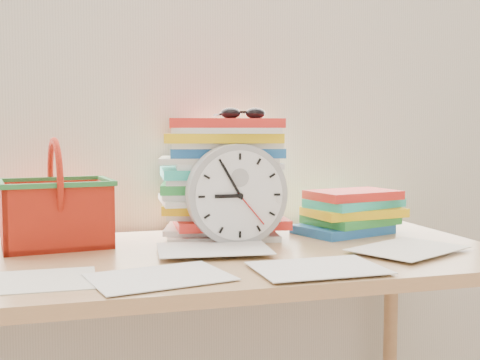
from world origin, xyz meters
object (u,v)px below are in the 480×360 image
object	(u,v)px
clock	(237,195)
desk	(215,283)
paper_stack	(223,178)
book_stack	(348,211)
basket	(55,193)

from	to	relation	value
clock	desk	bearing A→B (deg)	-133.71
paper_stack	book_stack	xyz separation A→B (m)	(0.35, -0.05, -0.10)
clock	book_stack	bearing A→B (deg)	14.29
desk	paper_stack	xyz separation A→B (m)	(0.08, 0.23, 0.24)
clock	book_stack	world-z (taller)	clock
paper_stack	book_stack	world-z (taller)	paper_stack
book_stack	basket	size ratio (longest dim) A/B	1.06
clock	basket	bearing A→B (deg)	166.89
paper_stack	basket	xyz separation A→B (m)	(-0.44, -0.04, -0.03)
desk	basket	bearing A→B (deg)	153.27
basket	clock	bearing A→B (deg)	-20.72
desk	basket	xyz separation A→B (m)	(-0.37, 0.18, 0.21)
paper_stack	clock	xyz separation A→B (m)	(0.00, -0.14, -0.03)
desk	basket	size ratio (longest dim) A/B	5.25
paper_stack	clock	world-z (taller)	paper_stack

